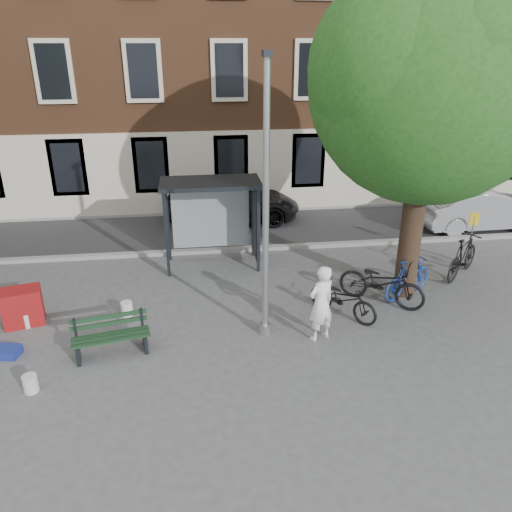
{
  "coord_description": "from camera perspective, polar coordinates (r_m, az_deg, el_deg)",
  "views": [
    {
      "loc": [
        -1.49,
        -9.86,
        6.26
      ],
      "look_at": [
        -0.04,
        1.3,
        1.4
      ],
      "focal_mm": 35.0,
      "sensor_mm": 36.0,
      "label": 1
    }
  ],
  "objects": [
    {
      "name": "car_silver",
      "position": [
        19.66,
        24.43,
        4.99
      ],
      "size": [
        4.68,
        1.8,
        1.52
      ],
      "primitive_type": "imported",
      "rotation": [
        0.0,
        0.0,
        1.61
      ],
      "color": "#95979C",
      "rests_on": "ground"
    },
    {
      "name": "building_row",
      "position": [
        22.92,
        -4.07,
        25.15
      ],
      "size": [
        30.0,
        8.0,
        14.0
      ],
      "primitive_type": "cube",
      "color": "brown",
      "rests_on": "ground"
    },
    {
      "name": "blue_crate",
      "position": [
        12.2,
        -26.62,
        -9.76
      ],
      "size": [
        0.63,
        0.51,
        0.2
      ],
      "primitive_type": "cube",
      "rotation": [
        0.0,
        0.0,
        -0.22
      ],
      "color": "navy",
      "rests_on": "ground"
    },
    {
      "name": "notice_sign",
      "position": [
        16.12,
        23.5,
        2.84
      ],
      "size": [
        0.28,
        0.08,
        1.64
      ],
      "rotation": [
        0.0,
        0.0,
        -0.18
      ],
      "color": "#9EA0A3",
      "rests_on": "ground"
    },
    {
      "name": "bucket_a",
      "position": [
        10.85,
        -24.37,
        -13.13
      ],
      "size": [
        0.36,
        0.36,
        0.36
      ],
      "primitive_type": "cylinder",
      "rotation": [
        0.0,
        0.0,
        0.33
      ],
      "color": "silver",
      "rests_on": "ground"
    },
    {
      "name": "bus_shelter",
      "position": [
        14.65,
        -3.65,
        6.07
      ],
      "size": [
        2.85,
        1.45,
        2.62
      ],
      "color": "#1E2328",
      "rests_on": "ground"
    },
    {
      "name": "curb_near",
      "position": [
        16.17,
        -1.56,
        0.8
      ],
      "size": [
        40.0,
        0.25,
        0.12
      ],
      "primitive_type": "cube",
      "color": "gray",
      "rests_on": "ground"
    },
    {
      "name": "ground",
      "position": [
        11.77,
        1.02,
        -8.77
      ],
      "size": [
        90.0,
        90.0,
        0.0
      ],
      "primitive_type": "plane",
      "color": "#4C4C4F",
      "rests_on": "ground"
    },
    {
      "name": "bike_d",
      "position": [
        15.41,
        22.58,
        -0.05
      ],
      "size": [
        1.9,
        1.77,
        1.22
      ],
      "primitive_type": "imported",
      "rotation": [
        0.0,
        0.0,
        2.29
      ],
      "color": "black",
      "rests_on": "ground"
    },
    {
      "name": "car_dark",
      "position": [
        18.86,
        -2.61,
        6.14
      ],
      "size": [
        5.04,
        2.51,
        1.37
      ],
      "primitive_type": "imported",
      "rotation": [
        0.0,
        0.0,
        1.52
      ],
      "color": "black",
      "rests_on": "ground"
    },
    {
      "name": "painter",
      "position": [
        11.21,
        7.45,
        -5.4
      ],
      "size": [
        0.78,
        0.67,
        1.8
      ],
      "primitive_type": "imported",
      "rotation": [
        0.0,
        0.0,
        3.58
      ],
      "color": "white",
      "rests_on": "ground"
    },
    {
      "name": "road",
      "position": [
        18.04,
        -2.22,
        3.05
      ],
      "size": [
        40.0,
        4.0,
        0.01
      ],
      "primitive_type": "cube",
      "color": "#28282B",
      "rests_on": "ground"
    },
    {
      "name": "lamppost",
      "position": [
        10.56,
        1.13,
        4.13
      ],
      "size": [
        0.28,
        0.35,
        6.11
      ],
      "color": "#9EA0A3",
      "rests_on": "ground"
    },
    {
      "name": "red_stand",
      "position": [
        13.15,
        -25.12,
        -5.27
      ],
      "size": [
        1.02,
        0.81,
        0.9
      ],
      "primitive_type": "cube",
      "rotation": [
        0.0,
        0.0,
        0.25
      ],
      "color": "maroon",
      "rests_on": "ground"
    },
    {
      "name": "tree_right",
      "position": [
        12.53,
        19.78,
        19.14
      ],
      "size": [
        5.76,
        5.6,
        8.2
      ],
      "color": "black",
      "rests_on": "ground"
    },
    {
      "name": "bucket_b",
      "position": [
        13.12,
        -24.71,
        -6.61
      ],
      "size": [
        0.34,
        0.34,
        0.36
      ],
      "primitive_type": "cylinder",
      "rotation": [
        0.0,
        0.0,
        0.25
      ],
      "color": "silver",
      "rests_on": "ground"
    },
    {
      "name": "curb_far",
      "position": [
        19.91,
        -2.77,
        5.18
      ],
      "size": [
        40.0,
        0.25,
        0.12
      ],
      "primitive_type": "cube",
      "color": "gray",
      "rests_on": "ground"
    },
    {
      "name": "bike_c",
      "position": [
        12.36,
        9.93,
        -4.84
      ],
      "size": [
        1.73,
        1.82,
        0.98
      ],
      "primitive_type": "imported",
      "rotation": [
        0.0,
        0.0,
        0.73
      ],
      "color": "black",
      "rests_on": "ground"
    },
    {
      "name": "bike_a",
      "position": [
        13.14,
        14.18,
        -2.97
      ],
      "size": [
        2.26,
        1.98,
        1.18
      ],
      "primitive_type": "imported",
      "rotation": [
        0.0,
        0.0,
        0.92
      ],
      "color": "black",
      "rests_on": "ground"
    },
    {
      "name": "bucket_c",
      "position": [
        12.79,
        -14.54,
        -5.84
      ],
      "size": [
        0.28,
        0.28,
        0.36
      ],
      "primitive_type": "cylinder",
      "rotation": [
        0.0,
        0.0,
        0.0
      ],
      "color": "silver",
      "rests_on": "ground"
    },
    {
      "name": "bike_b",
      "position": [
        13.71,
        17.0,
        -2.36
      ],
      "size": [
        1.83,
        1.38,
        1.1
      ],
      "primitive_type": "imported",
      "rotation": [
        0.0,
        0.0,
        2.11
      ],
      "color": "navy",
      "rests_on": "ground"
    },
    {
      "name": "bench",
      "position": [
        11.32,
        -16.24,
        -8.96
      ],
      "size": [
        1.7,
        0.84,
        0.84
      ],
      "rotation": [
        0.0,
        0.0,
        0.2
      ],
      "color": "#1E2328",
      "rests_on": "ground"
    }
  ]
}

